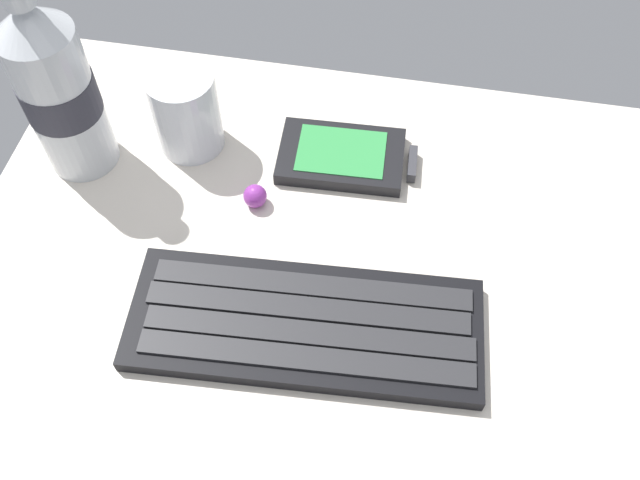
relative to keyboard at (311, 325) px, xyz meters
The scene contains 6 objects.
ground_plane 6.98cm from the keyboard, 93.98° to the left, with size 64.00×48.00×2.80cm.
keyboard is the anchor object (origin of this frame).
handheld_device 18.47cm from the keyboard, 89.40° to the left, with size 13.04×8.12×1.50cm.
juice_cup 24.14cm from the keyboard, 130.12° to the left, with size 6.40×6.40×8.50cm.
water_bottle 30.27cm from the keyboard, 149.99° to the left, with size 6.73×6.73×20.80cm.
trackball_mouse 14.10cm from the keyboard, 121.98° to the left, with size 2.20×2.20×2.20cm, color purple.
Camera 1 is at (5.79, -32.04, 51.64)cm, focal length 38.68 mm.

